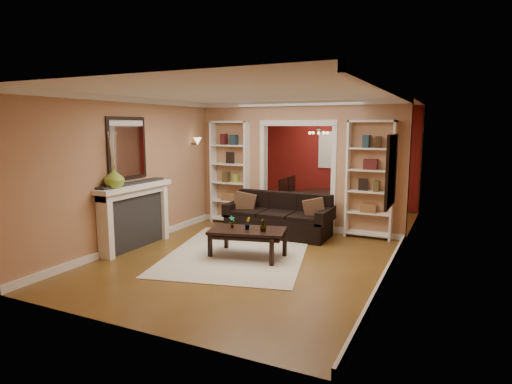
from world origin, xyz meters
The scene contains 30 objects.
floor centered at (0.00, 0.00, 0.00)m, with size 8.00×8.00×0.00m, color brown.
ceiling centered at (0.00, 0.00, 2.70)m, with size 8.00×8.00×0.00m, color white.
wall_back centered at (0.00, 4.00, 1.35)m, with size 8.00×8.00×0.00m, color tan.
wall_front centered at (0.00, -4.00, 1.35)m, with size 8.00×8.00×0.00m, color tan.
wall_left centered at (-2.25, 0.00, 1.35)m, with size 8.00×8.00×0.00m, color tan.
wall_right centered at (2.25, 0.00, 1.35)m, with size 8.00×8.00×0.00m, color tan.
partition_wall centered at (0.00, 1.20, 1.35)m, with size 4.50×0.15×2.70m, color tan.
red_back_panel centered at (0.00, 3.97, 1.32)m, with size 4.44×0.04×2.64m, color maroon.
dining_window centered at (0.00, 3.93, 1.55)m, with size 0.78×0.03×0.98m, color #8CA5CC.
area_rug centered at (-0.30, -0.95, 0.01)m, with size 2.28×3.20×0.01m, color beige.
sofa centered at (-0.13, 0.45, 0.42)m, with size 2.14×0.92×0.84m, color black.
pillow_left centered at (-0.89, 0.43, 0.62)m, with size 0.43×0.12×0.43m, color brown.
pillow_right centered at (0.63, 0.43, 0.61)m, with size 0.40×0.11×0.40m, color brown.
coffee_table centered at (-0.04, -1.12, 0.24)m, with size 1.25×0.68×0.47m, color black.
plant_left centered at (-0.33, -1.12, 0.58)m, with size 0.11×0.07×0.20m, color #336626.
plant_center centered at (-0.04, -1.12, 0.58)m, with size 0.12×0.09×0.21m, color #336626.
plant_right centered at (0.25, -1.12, 0.58)m, with size 0.12×0.12×0.21m, color #336626.
bookshelf_left centered at (-1.55, 1.03, 1.15)m, with size 0.90×0.30×2.30m, color white.
bookshelf_right centered at (1.55, 1.03, 1.15)m, with size 0.90×0.30×2.30m, color white.
fireplace centered at (-2.09, -1.50, 0.58)m, with size 0.32×1.70×1.16m, color white.
vase centered at (-2.09, -1.99, 1.33)m, with size 0.33×0.33×0.35m, color #80A435.
mirror centered at (-2.23, -1.50, 1.80)m, with size 0.03×0.95×1.10m, color silver.
wall_sconce centered at (-2.15, 0.55, 1.83)m, with size 0.18×0.18×0.22m, color #FFE0A5.
framed_art centered at (2.21, -1.00, 1.55)m, with size 0.04×0.85×1.05m, color black.
dining_table centered at (-0.03, 2.73, 0.27)m, with size 0.87×1.56×0.55m, color black.
dining_chair_nw centered at (-0.58, 2.43, 0.46)m, with size 0.46×0.46×0.93m, color black.
dining_chair_ne centered at (0.52, 2.43, 0.38)m, with size 0.37×0.37×0.75m, color black.
dining_chair_sw centered at (-0.58, 3.03, 0.46)m, with size 0.46×0.46×0.93m, color black.
dining_chair_se centered at (0.52, 3.03, 0.45)m, with size 0.44×0.44×0.89m, color black.
chandelier centered at (0.00, 2.70, 2.02)m, with size 0.50×0.50×0.30m, color #322416.
Camera 1 is at (3.09, -7.36, 2.19)m, focal length 30.00 mm.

